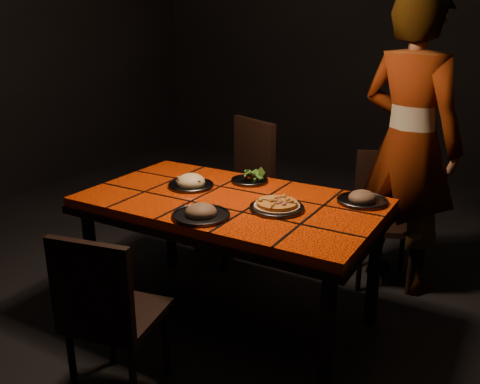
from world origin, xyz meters
The scene contains 11 objects.
room_shell centered at (0.00, 0.00, 1.50)m, with size 6.04×7.04×3.08m.
dining_table centered at (0.00, 0.00, 0.67)m, with size 1.62×0.92×0.75m.
chair_near centered at (-0.11, -0.86, 0.48)m, with size 0.45×0.45×0.84m.
chair_far_left centered at (-0.41, 0.83, 0.57)m, with size 0.60×0.60×1.00m.
chair_far_right centered at (0.60, 0.97, 0.49)m, with size 0.51×0.51×0.86m.
diner centered at (0.72, 0.96, 0.94)m, with size 0.69×0.45×1.88m, color brown.
plate_pizza centered at (0.29, -0.03, 0.77)m, with size 0.28×0.28×0.04m.
plate_pasta centered at (-0.31, 0.06, 0.77)m, with size 0.27×0.27×0.09m.
plate_salad centered at (-0.06, 0.31, 0.78)m, with size 0.22×0.22×0.07m.
plate_mushroom_a centered at (0.02, -0.31, 0.77)m, with size 0.29×0.29×0.09m.
plate_mushroom_b centered at (0.64, 0.30, 0.77)m, with size 0.27×0.27×0.09m.
Camera 1 is at (1.36, -2.23, 1.67)m, focal length 38.00 mm.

